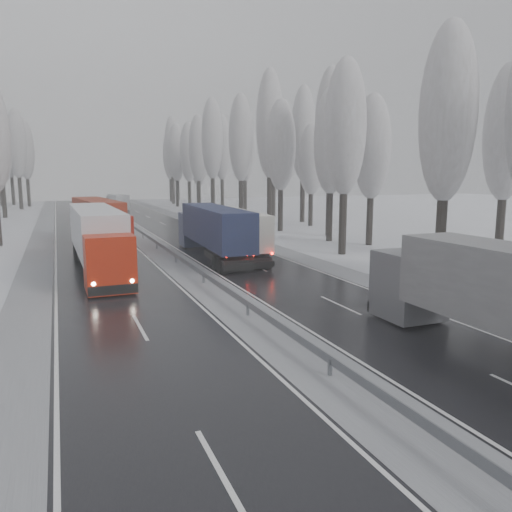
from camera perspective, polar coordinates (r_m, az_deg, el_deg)
ground at (r=14.95m, az=16.54°, el=-18.60°), size 260.00×260.00×0.00m
carriageway_right at (r=43.06m, az=-2.89°, el=0.11°), size 7.50×200.00×0.03m
carriageway_left at (r=40.95m, az=-16.94°, el=-0.77°), size 7.50×200.00×0.03m
median_slush at (r=41.69m, az=-9.74°, el=-0.31°), size 3.00×200.00×0.04m
shoulder_right at (r=44.87m, az=3.10°, el=0.49°), size 2.40×200.00×0.04m
shoulder_left at (r=40.87m, az=-23.86°, el=-1.18°), size 2.40×200.00×0.04m
median_guardrail at (r=41.58m, az=-9.76°, el=0.47°), size 0.12×200.00×0.76m
tree_16 at (r=35.15m, az=21.07°, el=14.87°), size 3.60×3.60×16.53m
tree_17 at (r=44.72m, az=26.80°, el=12.37°), size 3.60×3.60×15.54m
tree_18 at (r=43.93m, az=10.17°, el=14.14°), size 3.60×3.60×16.58m
tree_19 at (r=50.19m, az=13.15°, el=11.96°), size 3.60×3.60×14.57m
tree_20 at (r=52.58m, az=8.60°, el=12.76°), size 3.60×3.60×15.71m
tree_21 at (r=57.29m, az=8.56°, el=14.33°), size 3.60×3.60×18.62m
tree_22 at (r=61.46m, az=2.86°, el=12.43°), size 3.60×3.60×15.86m
tree_23 at (r=67.76m, az=6.35°, el=10.85°), size 3.60×3.60×13.55m
tree_24 at (r=66.97m, az=1.60°, el=14.71°), size 3.60×3.60×20.49m
tree_25 at (r=73.45m, az=5.43°, el=13.68°), size 3.60×3.60×19.44m
tree_26 at (r=76.26m, az=-1.77°, el=13.24°), size 3.60×3.60×18.78m
tree_27 at (r=82.58m, az=2.04°, el=12.42°), size 3.60×3.60×17.62m
tree_28 at (r=86.04m, az=-5.05°, el=13.12°), size 3.60×3.60×19.62m
tree_29 at (r=92.11m, az=-1.28°, el=12.30°), size 3.60×3.60×18.11m
tree_30 at (r=95.39m, az=-6.63°, el=12.04°), size 3.60×3.60×17.86m
tree_31 at (r=100.92m, az=-3.93°, el=12.19°), size 3.60×3.60×18.58m
tree_32 at (r=102.65m, az=-7.71°, el=11.64°), size 3.60×3.60×17.33m
tree_33 at (r=107.25m, az=-6.56°, el=10.53°), size 3.60×3.60×14.33m
tree_34 at (r=109.35m, az=-9.10°, el=11.56°), size 3.60×3.60×17.63m
tree_35 at (r=115.59m, az=-5.00°, el=11.71°), size 3.60×3.60×18.25m
tree_36 at (r=119.31m, az=-9.56°, el=12.15°), size 3.60×3.60×20.23m
tree_37 at (r=124.75m, az=-6.73°, el=10.95°), size 3.60×3.60×16.37m
tree_38 at (r=129.92m, az=-9.81°, el=11.27°), size 3.60×3.60×17.97m
tree_39 at (r=134.40m, az=-8.96°, el=10.74°), size 3.60×3.60×16.19m
tree_70 at (r=89.88m, az=-27.25°, el=10.95°), size 3.60×3.60×17.09m
tree_74 at (r=109.93m, az=-25.68°, el=11.44°), size 3.60×3.60×19.68m
tree_76 at (r=119.20m, az=-24.86°, el=10.92°), size 3.60×3.60×18.55m
tree_78 at (r=126.01m, az=-26.34°, el=10.97°), size 3.60×3.60×19.55m
truck_blue_box at (r=41.47m, az=-5.04°, el=3.20°), size 3.30×16.80×4.28m
truck_cream_box at (r=42.57m, az=-2.89°, el=3.12°), size 3.32×15.51×3.95m
box_truck_distant at (r=100.60m, az=-15.54°, el=5.96°), size 3.59×8.54×3.09m
truck_red_white at (r=36.74m, az=-17.67°, el=2.21°), size 3.11×17.64×4.51m
truck_red_red at (r=51.29m, az=-17.47°, el=4.07°), size 4.52×17.42×4.43m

